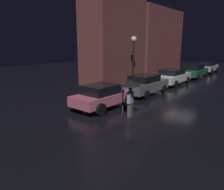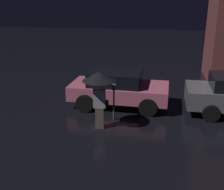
# 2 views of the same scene
# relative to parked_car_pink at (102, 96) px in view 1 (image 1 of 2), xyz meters

# --- Properties ---
(ground_plane) EXTENTS (60.00, 60.00, 0.00)m
(ground_plane) POSITION_rel_parked_car_pink_xyz_m (8.64, -1.51, -0.76)
(ground_plane) COLOR black
(building_facade_left) EXTENTS (6.77, 3.00, 10.30)m
(building_facade_left) POSITION_rel_parked_car_pink_xyz_m (7.54, 4.99, 4.39)
(building_facade_left) COLOR brown
(building_facade_left) RESTS_ON ground
(building_facade_right) EXTENTS (9.45, 3.00, 7.93)m
(building_facade_right) POSITION_rel_parked_car_pink_xyz_m (16.20, 4.99, 3.20)
(building_facade_right) COLOR brown
(building_facade_right) RESTS_ON ground
(parked_car_pink) EXTENTS (3.97, 2.02, 1.45)m
(parked_car_pink) POSITION_rel_parked_car_pink_xyz_m (0.00, 0.00, 0.00)
(parked_car_pink) COLOR #DB6684
(parked_car_pink) RESTS_ON ground
(parked_car_grey) EXTENTS (4.37, 1.98, 1.49)m
(parked_car_grey) POSITION_rel_parked_car_pink_xyz_m (4.81, -0.13, 0.01)
(parked_car_grey) COLOR slate
(parked_car_grey) RESTS_ON ground
(parked_car_white) EXTENTS (4.71, 2.06, 1.48)m
(parked_car_white) POSITION_rel_parked_car_pink_xyz_m (10.07, -0.07, 0.01)
(parked_car_white) COLOR silver
(parked_car_white) RESTS_ON ground
(parked_car_green) EXTENTS (4.68, 1.99, 1.47)m
(parked_car_green) POSITION_rel_parked_car_pink_xyz_m (15.78, -0.23, -0.00)
(parked_car_green) COLOR #1E5638
(parked_car_green) RESTS_ON ground
(parked_car_silver) EXTENTS (4.41, 1.95, 1.46)m
(parked_car_silver) POSITION_rel_parked_car_pink_xyz_m (21.23, -0.20, 0.01)
(parked_car_silver) COLOR #B7B7BF
(parked_car_silver) RESTS_ON ground
(pedestrian_with_umbrella) EXTENTS (1.10, 1.10, 1.98)m
(pedestrian_with_umbrella) POSITION_rel_parked_car_pink_xyz_m (-0.31, -2.19, 0.85)
(pedestrian_with_umbrella) COLOR #66564C
(pedestrian_with_umbrella) RESTS_ON ground
(parking_meter) EXTENTS (0.12, 0.10, 1.36)m
(parking_meter) POSITION_rel_parked_car_pink_xyz_m (0.06, -1.45, 0.07)
(parking_meter) COLOR #4C5154
(parking_meter) RESTS_ON ground
(street_lamp_near) EXTENTS (0.51, 0.51, 4.43)m
(street_lamp_near) POSITION_rel_parked_car_pink_xyz_m (7.30, 2.58, 2.60)
(street_lamp_near) COLOR black
(street_lamp_near) RESTS_ON ground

